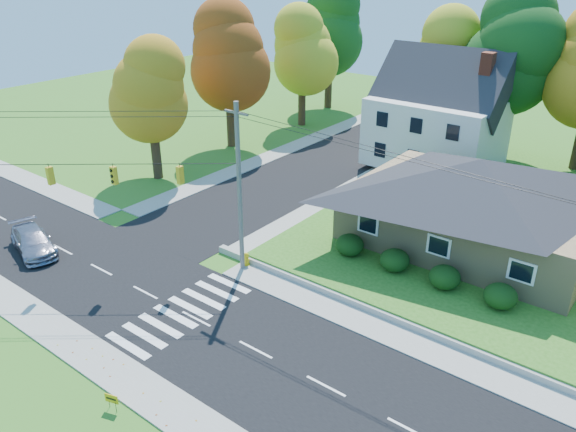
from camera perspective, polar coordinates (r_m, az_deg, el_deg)
name	(u,v)px	position (r m, az deg, el deg)	size (l,w,h in m)	color
ground	(196,319)	(29.46, -9.31, -10.30)	(120.00, 120.00, 0.00)	#3D7923
road_main	(196,319)	(29.45, -9.31, -10.29)	(90.00, 8.00, 0.02)	black
road_cross	(341,155)	(52.16, 5.45, 6.15)	(8.00, 44.00, 0.02)	black
sidewalk_north	(260,278)	(32.40, -2.89, -6.29)	(90.00, 2.00, 0.08)	#9C9A90
sidewalk_south	(114,371)	(27.08, -17.22, -14.80)	(90.00, 2.00, 0.08)	#9C9A90
lawn	(573,237)	(40.75, 26.94, -1.92)	(30.00, 30.00, 0.50)	#3D7923
ranch_house	(475,200)	(36.09, 18.49, 1.56)	(14.60, 10.60, 5.40)	tan
colonial_house	(438,116)	(49.00, 15.00, 9.75)	(10.40, 8.40, 9.60)	silver
hedge_row	(419,268)	(31.94, 13.17, -5.21)	(10.70, 1.70, 1.27)	#163A10
traffic_infrastructure	(207,218)	(27.75, -8.24, -0.24)	(38.10, 10.66, 10.00)	#666059
tree_lot_0	(450,58)	(54.43, 16.09, 15.14)	(6.72, 6.72, 12.51)	#3F2A19
tree_lot_1	(516,51)	(51.35, 22.17, 15.24)	(7.84, 7.84, 14.60)	#3F2A19
tree_west_0	(150,91)	(45.90, -13.89, 12.18)	(6.16, 6.16, 11.47)	#3F2A19
tree_west_1	(228,56)	(53.01, -6.12, 15.87)	(7.28, 7.28, 13.56)	#3F2A19
tree_west_2	(302,51)	(60.06, 1.48, 16.45)	(6.72, 6.72, 12.51)	#3F2A19
tree_west_3	(330,28)	(67.51, 4.30, 18.49)	(7.84, 7.84, 14.60)	#3F2A19
silver_sedan	(33,241)	(38.20, -24.50, -2.37)	(1.98, 4.87, 1.41)	#9694A6
white_car	(383,128)	(58.91, 9.62, 8.83)	(1.40, 4.02, 1.32)	#B8B8CB
fire_hydrant	(247,260)	(33.48, -4.23, -4.44)	(0.51, 0.39, 0.89)	gold
yard_sign	(111,399)	(24.96, -17.49, -17.32)	(0.60, 0.22, 0.78)	black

